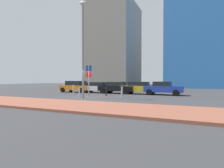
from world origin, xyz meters
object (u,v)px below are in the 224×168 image
object	(u,v)px
parked_car_white	(97,87)
traffic_bollard_mid	(106,91)
parked_car_orange	(76,86)
street_lamp	(83,43)
parked_car_black	(117,87)
parked_car_yellow	(139,87)
parking_meter	(123,87)
traffic_bollard_far	(79,92)
traffic_bollard_near	(122,92)
parked_car_blue	(163,88)
traffic_bollard_edge	(73,89)
parking_sign_post	(89,77)

from	to	relation	value
parked_car_white	traffic_bollard_mid	size ratio (longest dim) A/B	4.38
parked_car_orange	street_lamp	distance (m)	9.15
parked_car_black	traffic_bollard_mid	distance (m)	3.71
parked_car_orange	parked_car_yellow	world-z (taller)	parked_car_orange
parking_meter	parked_car_white	bearing A→B (deg)	145.04
street_lamp	traffic_bollard_far	distance (m)	4.83
parked_car_black	street_lamp	xyz separation A→B (m)	(-0.70, -6.48, 4.27)
parked_car_black	traffic_bollard_far	distance (m)	5.71
traffic_bollard_near	parked_car_blue	bearing A→B (deg)	54.34
parked_car_blue	traffic_bollard_mid	world-z (taller)	parked_car_blue
parked_car_yellow	street_lamp	world-z (taller)	street_lamp
traffic_bollard_far	parked_car_blue	bearing A→B (deg)	36.11
traffic_bollard_far	traffic_bollard_near	bearing A→B (deg)	12.34
parked_car_black	parking_meter	size ratio (longest dim) A/B	3.00
traffic_bollard_mid	traffic_bollard_edge	xyz separation A→B (m)	(-4.49, 0.61, 0.05)
parked_car_orange	parked_car_yellow	xyz separation A→B (m)	(8.60, 0.32, -0.03)
parked_car_white	parking_meter	xyz separation A→B (m)	(4.66, -3.26, 0.23)
parked_car_black	traffic_bollard_far	size ratio (longest dim) A/B	5.14
traffic_bollard_near	traffic_bollard_far	size ratio (longest dim) A/B	1.16
parking_sign_post	traffic_bollard_mid	world-z (taller)	parking_sign_post
parked_car_blue	traffic_bollard_edge	xyz separation A→B (m)	(-9.70, -3.01, -0.22)
parked_car_blue	parking_sign_post	world-z (taller)	parking_sign_post
parked_car_white	parking_meter	world-z (taller)	parking_meter
traffic_bollard_mid	traffic_bollard_edge	world-z (taller)	traffic_bollard_edge
parked_car_yellow	parked_car_white	bearing A→B (deg)	-179.56
traffic_bollard_edge	parking_sign_post	bearing A→B (deg)	-30.92
parked_car_yellow	parking_meter	bearing A→B (deg)	-103.91
parked_car_blue	parked_car_yellow	bearing A→B (deg)	176.63
parked_car_black	traffic_bollard_near	distance (m)	5.06
parked_car_yellow	street_lamp	bearing A→B (deg)	-117.55
parked_car_white	street_lamp	xyz separation A→B (m)	(2.04, -6.54, 4.27)
parked_car_yellow	parking_sign_post	xyz separation A→B (m)	(-3.70, -5.12, 1.19)
traffic_bollard_edge	parking_meter	bearing A→B (deg)	-1.13
parked_car_orange	parking_meter	size ratio (longest dim) A/B	2.90
traffic_bollard_near	traffic_bollard_mid	bearing A→B (deg)	158.21
parking_sign_post	traffic_bollard_mid	distance (m)	2.34
parking_meter	traffic_bollard_edge	bearing A→B (deg)	178.87
street_lamp	parked_car_white	bearing A→B (deg)	107.31
parked_car_yellow	parking_meter	distance (m)	3.40
parked_car_yellow	traffic_bollard_near	xyz separation A→B (m)	(-0.42, -4.60, -0.26)
parked_car_white	parking_meter	bearing A→B (deg)	-34.96
parked_car_black	parked_car_yellow	xyz separation A→B (m)	(2.74, 0.10, 0.03)
parked_car_black	traffic_bollard_far	bearing A→B (deg)	-108.67
parked_car_orange	traffic_bollard_far	bearing A→B (deg)	-52.06
street_lamp	traffic_bollard_edge	bearing A→B (deg)	135.86
parked_car_white	traffic_bollard_far	distance (m)	5.54
parked_car_white	parking_sign_post	size ratio (longest dim) A/B	1.40
traffic_bollard_near	traffic_bollard_edge	bearing A→B (deg)	167.71
parked_car_black	street_lamp	bearing A→B (deg)	-96.14
parked_car_white	parked_car_blue	size ratio (longest dim) A/B	1.06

